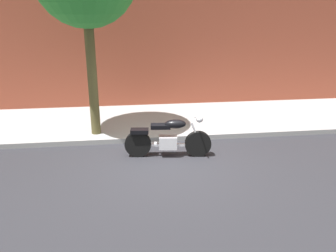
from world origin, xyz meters
name	(u,v)px	position (x,y,z in m)	size (l,w,h in m)	color
ground_plane	(167,164)	(0.00, 0.00, 0.00)	(60.00, 60.00, 0.00)	#28282D
sidewalk	(156,121)	(0.00, 3.07, 0.07)	(25.94, 3.30, 0.14)	#969696
motorcycle	(168,139)	(0.08, 0.46, 0.47)	(2.15, 0.70, 1.15)	black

